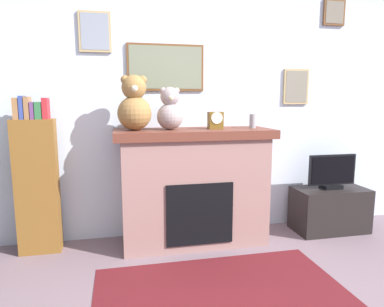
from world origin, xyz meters
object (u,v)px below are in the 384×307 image
object	(u,v)px
television	(332,173)
teddy_bear_cream	(170,111)
bookshelf	(37,181)
mantel_clock	(215,120)
teddy_bear_brown	(134,106)
fireplace	(194,186)
tv_stand	(329,209)
candle_jar	(253,121)

from	to	relation	value
television	teddy_bear_cream	distance (m)	1.81
bookshelf	teddy_bear_cream	world-z (taller)	teddy_bear_cream
mantel_clock	teddy_bear_brown	xyz separation A→B (m)	(-0.75, 0.00, 0.14)
fireplace	television	size ratio (longest dim) A/B	2.82
mantel_clock	television	bearing A→B (deg)	-0.65
mantel_clock	teddy_bear_cream	size ratio (longest dim) A/B	0.41
television	teddy_bear_cream	xyz separation A→B (m)	(-1.69, 0.02, 0.65)
tv_stand	teddy_bear_cream	size ratio (longest dim) A/B	1.95
fireplace	tv_stand	distance (m)	1.50
tv_stand	television	xyz separation A→B (m)	(0.00, -0.00, 0.40)
bookshelf	mantel_clock	size ratio (longest dim) A/B	8.83
candle_jar	teddy_bear_brown	bearing A→B (deg)	-179.97
bookshelf	teddy_bear_brown	distance (m)	1.10
teddy_bear_brown	bookshelf	bearing A→B (deg)	174.35
teddy_bear_cream	television	bearing A→B (deg)	-0.53
candle_jar	television	bearing A→B (deg)	-1.03
fireplace	teddy_bear_cream	world-z (taller)	teddy_bear_cream
tv_stand	teddy_bear_brown	xyz separation A→B (m)	(-2.01, 0.01, 1.09)
mantel_clock	teddy_bear_brown	world-z (taller)	teddy_bear_brown
television	bookshelf	bearing A→B (deg)	177.98
bookshelf	mantel_clock	bearing A→B (deg)	-3.08
teddy_bear_brown	teddy_bear_cream	size ratio (longest dim) A/B	1.27
fireplace	television	world-z (taller)	fireplace
bookshelf	fireplace	bearing A→B (deg)	-2.74
fireplace	bookshelf	world-z (taller)	bookshelf
tv_stand	fireplace	bearing A→B (deg)	178.74
teddy_bear_cream	fireplace	bearing A→B (deg)	4.64
bookshelf	mantel_clock	distance (m)	1.70
bookshelf	teddy_bear_cream	xyz separation A→B (m)	(1.19, -0.09, 0.62)
candle_jar	teddy_bear_cream	xyz separation A→B (m)	(-0.80, -0.00, 0.11)
television	mantel_clock	distance (m)	1.38
fireplace	candle_jar	xyz separation A→B (m)	(0.58, -0.02, 0.61)
fireplace	teddy_bear_cream	xyz separation A→B (m)	(-0.22, -0.02, 0.72)
candle_jar	teddy_bear_brown	xyz separation A→B (m)	(-1.12, -0.00, 0.15)
fireplace	bookshelf	size ratio (longest dim) A/B	1.05
teddy_bear_cream	bookshelf	bearing A→B (deg)	175.87
television	teddy_bear_brown	distance (m)	2.13
tv_stand	teddy_bear_brown	size ratio (longest dim) A/B	1.54
fireplace	candle_jar	distance (m)	0.84
mantel_clock	teddy_bear_cream	world-z (taller)	teddy_bear_cream
television	fireplace	bearing A→B (deg)	178.68
tv_stand	candle_jar	bearing A→B (deg)	179.06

